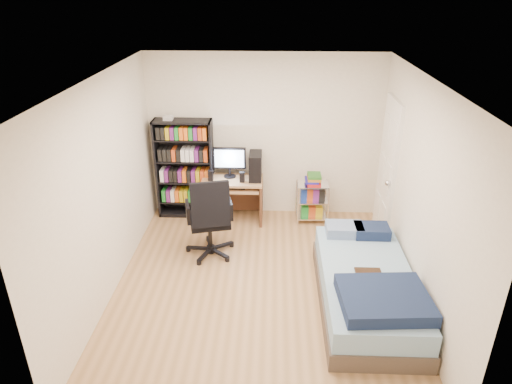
{
  "coord_description": "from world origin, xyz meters",
  "views": [
    {
      "loc": [
        0.14,
        -4.58,
        3.41
      ],
      "look_at": [
        -0.06,
        0.4,
        1.08
      ],
      "focal_mm": 32.0,
      "sensor_mm": 36.0,
      "label": 1
    }
  ],
  "objects_px": {
    "computer_desk": "(239,182)",
    "bed": "(367,287)",
    "office_chair": "(210,231)",
    "media_shelf": "(185,168)"
  },
  "relations": [
    {
      "from": "computer_desk",
      "to": "office_chair",
      "type": "relative_size",
      "value": 1.0
    },
    {
      "from": "media_shelf",
      "to": "computer_desk",
      "type": "bearing_deg",
      "value": -7.51
    },
    {
      "from": "bed",
      "to": "media_shelf",
      "type": "bearing_deg",
      "value": 138.24
    },
    {
      "from": "computer_desk",
      "to": "media_shelf",
      "type": "bearing_deg",
      "value": 172.49
    },
    {
      "from": "media_shelf",
      "to": "office_chair",
      "type": "xyz_separation_m",
      "value": [
        0.53,
        -1.17,
        -0.43
      ]
    },
    {
      "from": "computer_desk",
      "to": "bed",
      "type": "xyz_separation_m",
      "value": [
        1.6,
        -2.06,
        -0.36
      ]
    },
    {
      "from": "computer_desk",
      "to": "bed",
      "type": "height_order",
      "value": "computer_desk"
    },
    {
      "from": "media_shelf",
      "to": "office_chair",
      "type": "bearing_deg",
      "value": -65.73
    },
    {
      "from": "office_chair",
      "to": "computer_desk",
      "type": "bearing_deg",
      "value": 59.98
    },
    {
      "from": "media_shelf",
      "to": "computer_desk",
      "type": "relative_size",
      "value": 1.4
    }
  ]
}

